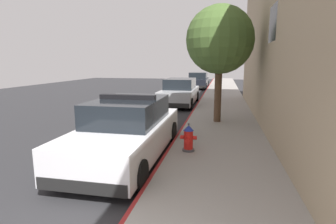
% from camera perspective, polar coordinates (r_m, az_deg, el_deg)
% --- Properties ---
extents(ground_plane, '(30.39, 60.00, 0.20)m').
position_cam_1_polar(ground_plane, '(13.50, -14.87, -0.93)').
color(ground_plane, '#2B2B2D').
extents(sidewalk_pavement, '(2.76, 60.00, 0.17)m').
position_cam_1_polar(sidewalk_pavement, '(12.07, 11.54, -1.23)').
color(sidewalk_pavement, gray).
rests_on(sidewalk_pavement, ground).
extents(curb_painted_edge, '(0.08, 60.00, 0.17)m').
position_cam_1_polar(curb_painted_edge, '(12.15, 4.83, -0.97)').
color(curb_painted_edge, maroon).
rests_on(curb_painted_edge, ground).
extents(police_cruiser, '(1.94, 4.84, 1.68)m').
position_cam_1_polar(police_cruiser, '(7.09, -8.61, -3.91)').
color(police_cruiser, white).
rests_on(police_cruiser, ground).
extents(parked_car_silver_ahead, '(1.94, 4.84, 1.56)m').
position_cam_1_polar(parked_car_silver_ahead, '(16.09, 2.56, 4.23)').
color(parked_car_silver_ahead, '#B2B5BA').
rests_on(parked_car_silver_ahead, ground).
extents(parked_car_dark_far, '(1.94, 4.84, 1.56)m').
position_cam_1_polar(parked_car_dark_far, '(26.84, 6.48, 6.68)').
color(parked_car_dark_far, black).
rests_on(parked_car_dark_far, ground).
extents(fire_hydrant, '(0.44, 0.40, 0.76)m').
position_cam_1_polar(fire_hydrant, '(7.13, 4.39, -5.62)').
color(fire_hydrant, '#4C4C51').
rests_on(fire_hydrant, sidewalk_pavement).
extents(street_tree, '(2.60, 2.60, 4.49)m').
position_cam_1_polar(street_tree, '(10.71, 11.02, 14.83)').
color(street_tree, brown).
rests_on(street_tree, sidewalk_pavement).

